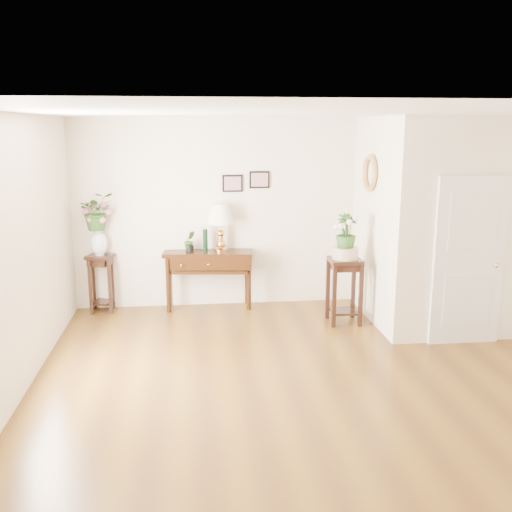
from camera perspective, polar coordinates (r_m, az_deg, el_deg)
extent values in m
cube|color=brown|center=(6.39, 5.60, -11.87)|extent=(6.00, 5.50, 0.02)
cube|color=white|center=(5.82, 6.21, 14.11)|extent=(6.00, 5.50, 0.02)
cube|color=beige|center=(8.61, 1.98, 4.35)|extent=(6.00, 0.02, 2.80)
cube|color=beige|center=(3.42, 15.87, -9.23)|extent=(6.00, 0.02, 2.80)
cube|color=beige|center=(6.06, -23.00, -0.22)|extent=(0.02, 5.50, 2.80)
cube|color=beige|center=(8.27, 17.59, 3.41)|extent=(1.80, 1.95, 2.80)
cube|color=silver|center=(7.45, 20.50, -0.52)|extent=(0.90, 0.05, 2.10)
cube|color=black|center=(8.47, -2.36, 7.27)|extent=(0.30, 0.02, 0.25)
cube|color=black|center=(8.50, 0.35, 7.64)|extent=(0.30, 0.02, 0.25)
torus|color=tan|center=(7.98, 11.30, 8.15)|extent=(0.07, 0.51, 0.51)
cube|color=black|center=(8.54, -4.78, -2.38)|extent=(1.34, 0.57, 0.87)
cube|color=#D7934A|center=(8.38, -3.57, 2.85)|extent=(0.52, 0.52, 0.71)
cylinder|color=black|center=(8.40, -5.09, 1.60)|extent=(0.08, 0.08, 0.33)
imported|color=#244F1A|center=(8.41, -6.65, 1.41)|extent=(0.20, 0.17, 0.30)
cube|color=black|center=(8.64, -15.20, -2.65)|extent=(0.42, 0.42, 0.85)
imported|color=#244F1A|center=(8.43, -15.63, 4.58)|extent=(0.61, 0.57, 0.54)
cube|color=black|center=(7.97, 8.79, -3.45)|extent=(0.44, 0.44, 0.91)
cylinder|color=beige|center=(7.84, 8.92, 0.31)|extent=(0.44, 0.44, 0.16)
imported|color=#244F1A|center=(7.78, 8.99, 2.38)|extent=(0.29, 0.29, 0.49)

